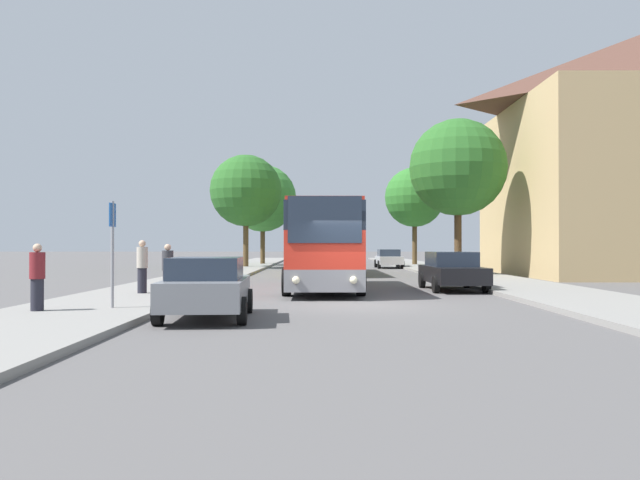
{
  "coord_description": "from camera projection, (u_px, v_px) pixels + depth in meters",
  "views": [
    {
      "loc": [
        -1.03,
        -17.88,
        1.73
      ],
      "look_at": [
        -1.13,
        13.03,
        1.99
      ],
      "focal_mm": 35.0,
      "sensor_mm": 36.0,
      "label": 1
    }
  ],
  "objects": [
    {
      "name": "ground_plane",
      "position": [
        358.0,
        306.0,
        17.86
      ],
      "size": [
        300.0,
        300.0,
        0.0
      ],
      "primitive_type": "plane",
      "color": "#565454",
      "rests_on": "ground"
    },
    {
      "name": "sidewalk_left",
      "position": [
        114.0,
        303.0,
        17.89
      ],
      "size": [
        4.0,
        120.0,
        0.15
      ],
      "primitive_type": "cube",
      "color": "gray",
      "rests_on": "ground_plane"
    },
    {
      "name": "sidewalk_right",
      "position": [
        602.0,
        303.0,
        17.84
      ],
      "size": [
        4.0,
        120.0,
        0.15
      ],
      "primitive_type": "cube",
      "color": "gray",
      "rests_on": "ground_plane"
    },
    {
      "name": "bus_front",
      "position": [
        324.0,
        245.0,
        24.26
      ],
      "size": [
        2.91,
        10.34,
        3.27
      ],
      "rotation": [
        0.0,
        0.0,
        0.01
      ],
      "color": "gray",
      "rests_on": "ground_plane"
    },
    {
      "name": "bus_middle",
      "position": [
        326.0,
        245.0,
        38.0
      ],
      "size": [
        2.91,
        11.88,
        3.21
      ],
      "rotation": [
        0.0,
        0.0,
        0.01
      ],
      "color": "#2D2D2D",
      "rests_on": "ground_plane"
    },
    {
      "name": "parked_car_left_curb",
      "position": [
        209.0,
        287.0,
        14.62
      ],
      "size": [
        2.18,
        4.02,
        1.45
      ],
      "rotation": [
        0.0,
        0.0,
        0.06
      ],
      "color": "slate",
      "rests_on": "ground_plane"
    },
    {
      "name": "parked_car_right_near",
      "position": [
        454.0,
        270.0,
        23.93
      ],
      "size": [
        2.09,
        4.52,
        1.47
      ],
      "rotation": [
        0.0,
        0.0,
        3.16
      ],
      "color": "black",
      "rests_on": "ground_plane"
    },
    {
      "name": "parked_car_right_far",
      "position": [
        391.0,
        258.0,
        47.17
      ],
      "size": [
        1.94,
        4.44,
        1.41
      ],
      "rotation": [
        0.0,
        0.0,
        3.14
      ],
      "color": "#B7B7BC",
      "rests_on": "ground_plane"
    },
    {
      "name": "bus_stop_sign",
      "position": [
        115.0,
        242.0,
        15.8
      ],
      "size": [
        0.08,
        0.45,
        2.7
      ],
      "color": "gray",
      "rests_on": "sidewalk_left"
    },
    {
      "name": "pedestrian_waiting_near",
      "position": [
        40.0,
        277.0,
        15.05
      ],
      "size": [
        0.36,
        0.36,
        1.62
      ],
      "rotation": [
        0.0,
        0.0,
        0.93
      ],
      "color": "#23232D",
      "rests_on": "sidewalk_left"
    },
    {
      "name": "pedestrian_waiting_far",
      "position": [
        144.0,
        266.0,
        20.59
      ],
      "size": [
        0.36,
        0.36,
        1.75
      ],
      "rotation": [
        0.0,
        0.0,
        4.79
      ],
      "color": "#23232D",
      "rests_on": "sidewalk_left"
    },
    {
      "name": "pedestrian_walking_back",
      "position": [
        170.0,
        269.0,
        19.94
      ],
      "size": [
        0.36,
        0.36,
        1.62
      ],
      "rotation": [
        0.0,
        0.0,
        0.28
      ],
      "color": "#23232D",
      "rests_on": "sidewalk_left"
    },
    {
      "name": "tree_left_near",
      "position": [
        265.0,
        198.0,
        53.58
      ],
      "size": [
        5.78,
        5.78,
        8.51
      ],
      "color": "#513D23",
      "rests_on": "sidewalk_left"
    },
    {
      "name": "tree_left_far",
      "position": [
        248.0,
        191.0,
        46.43
      ],
      "size": [
        5.35,
        5.35,
        8.33
      ],
      "color": "#513D23",
      "rests_on": "sidewalk_left"
    },
    {
      "name": "tree_right_near",
      "position": [
        460.0,
        168.0,
        34.41
      ],
      "size": [
        5.35,
        5.35,
        8.56
      ],
      "color": "#47331E",
      "rests_on": "sidewalk_right"
    },
    {
      "name": "tree_right_mid",
      "position": [
        417.0,
        197.0,
        51.77
      ],
      "size": [
        4.95,
        4.95,
        8.05
      ],
      "color": "#513D23",
      "rests_on": "sidewalk_right"
    }
  ]
}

